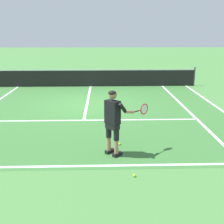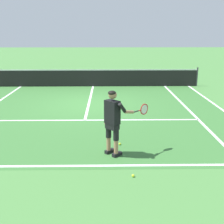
# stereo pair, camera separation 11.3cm
# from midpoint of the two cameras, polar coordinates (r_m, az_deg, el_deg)

# --- Properties ---
(ground_plane) EXTENTS (80.00, 80.00, 0.00)m
(ground_plane) POSITION_cam_midpoint_polar(r_m,az_deg,el_deg) (12.74, -4.33, 1.54)
(ground_plane) COLOR #477F3D
(court_inner_surface) EXTENTS (10.98, 10.43, 0.00)m
(court_inner_surface) POSITION_cam_midpoint_polar(r_m,az_deg,el_deg) (11.85, -4.58, 0.43)
(court_inner_surface) COLOR #387033
(court_inner_surface) RESTS_ON ground
(line_baseline) EXTENTS (10.98, 0.10, 0.01)m
(line_baseline) POSITION_cam_midpoint_polar(r_m,az_deg,el_deg) (7.16, -7.03, -10.42)
(line_baseline) COLOR white
(line_baseline) RESTS_ON ground
(line_service) EXTENTS (8.23, 0.10, 0.01)m
(line_service) POSITION_cam_midpoint_polar(r_m,az_deg,el_deg) (10.52, -5.03, -1.59)
(line_service) COLOR white
(line_service) RESTS_ON ground
(line_centre_service) EXTENTS (0.10, 6.40, 0.01)m
(line_centre_service) POSITION_cam_midpoint_polar(r_m,az_deg,el_deg) (13.60, -4.12, 2.49)
(line_centre_service) COLOR white
(line_centre_service) RESTS_ON ground
(line_singles_right) EXTENTS (0.10, 10.03, 0.01)m
(line_singles_right) POSITION_cam_midpoint_polar(r_m,az_deg,el_deg) (12.29, 14.94, 0.51)
(line_singles_right) COLOR white
(line_singles_right) RESTS_ON ground
(line_doubles_right) EXTENTS (0.10, 10.03, 0.01)m
(line_doubles_right) POSITION_cam_midpoint_polar(r_m,az_deg,el_deg) (12.73, 20.90, 0.52)
(line_doubles_right) COLOR white
(line_doubles_right) RESTS_ON ground
(tennis_net) EXTENTS (11.96, 0.08, 1.07)m
(tennis_net) POSITION_cam_midpoint_polar(r_m,az_deg,el_deg) (16.64, -3.57, 6.73)
(tennis_net) COLOR #333338
(tennis_net) RESTS_ON ground
(tennis_player) EXTENTS (1.17, 0.71, 1.71)m
(tennis_player) POSITION_cam_midpoint_polar(r_m,az_deg,el_deg) (7.36, 0.69, -1.29)
(tennis_player) COLOR black
(tennis_player) RESTS_ON ground
(tennis_ball_near_feet) EXTENTS (0.07, 0.07, 0.07)m
(tennis_ball_near_feet) POSITION_cam_midpoint_polar(r_m,az_deg,el_deg) (8.30, 1.94, -6.26)
(tennis_ball_near_feet) COLOR #CCE02D
(tennis_ball_near_feet) RESTS_ON ground
(tennis_ball_by_baseline) EXTENTS (0.07, 0.07, 0.07)m
(tennis_ball_by_baseline) POSITION_cam_midpoint_polar(r_m,az_deg,el_deg) (6.63, 4.65, -12.33)
(tennis_ball_by_baseline) COLOR #CCE02D
(tennis_ball_by_baseline) RESTS_ON ground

